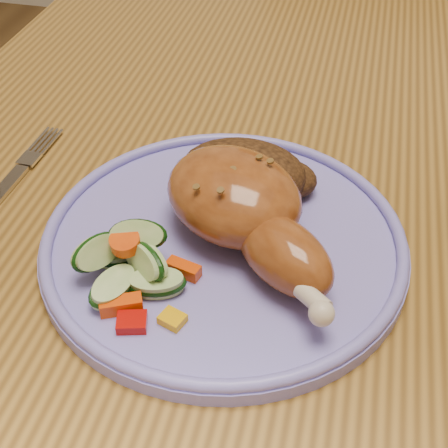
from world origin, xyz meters
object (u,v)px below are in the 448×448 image
object	(u,v)px
plate	(224,244)
fork	(5,187)
dining_table	(341,259)
chair_far	(359,99)

from	to	relation	value
plate	fork	size ratio (longest dim) A/B	1.81
fork	dining_table	bearing A→B (deg)	12.45
fork	chair_far	bearing A→B (deg)	66.22
dining_table	chair_far	xyz separation A→B (m)	(0.00, 0.63, -0.17)
dining_table	chair_far	distance (m)	0.65
chair_far	fork	size ratio (longest dim) A/B	5.66
chair_far	fork	xyz separation A→B (m)	(-0.31, -0.69, 0.26)
dining_table	chair_far	size ratio (longest dim) A/B	1.54
dining_table	fork	size ratio (longest dim) A/B	8.70
chair_far	plate	bearing A→B (deg)	-97.54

